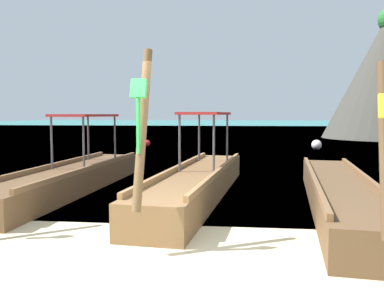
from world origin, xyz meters
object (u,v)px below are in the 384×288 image
Objects in this scene: longtail_boat_yellow_ribbon at (339,194)px; mooring_buoy_far at (317,145)px; longtail_boat_pink_ribbon at (72,177)px; longtail_boat_green_ribbon at (198,181)px; mooring_buoy_near at (147,143)px.

longtail_boat_yellow_ribbon reaches higher than mooring_buoy_far.
longtail_boat_pink_ribbon is at bearing -122.94° from mooring_buoy_far.
longtail_boat_green_ribbon reaches higher than mooring_buoy_near.
longtail_boat_pink_ribbon is 1.01× the size of longtail_boat_yellow_ribbon.
longtail_boat_green_ribbon is at bearing 163.68° from longtail_boat_yellow_ribbon.
longtail_boat_green_ribbon is 0.99× the size of longtail_boat_yellow_ribbon.
mooring_buoy_near is (-6.95, 14.19, -0.09)m from longtail_boat_yellow_ribbon.
mooring_buoy_near is (-1.16, 13.01, -0.13)m from longtail_boat_pink_ribbon.
longtail_boat_green_ribbon is at bearing -7.08° from longtail_boat_pink_ribbon.
longtail_boat_yellow_ribbon is at bearing -16.32° from longtail_boat_green_ribbon.
longtail_boat_green_ribbon reaches higher than longtail_boat_yellow_ribbon.
longtail_boat_pink_ribbon reaches higher than mooring_buoy_near.
longtail_boat_yellow_ribbon is 14.56× the size of mooring_buoy_far.
longtail_boat_yellow_ribbon is at bearing -11.58° from longtail_boat_pink_ribbon.
longtail_boat_pink_ribbon is 14.34m from mooring_buoy_far.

